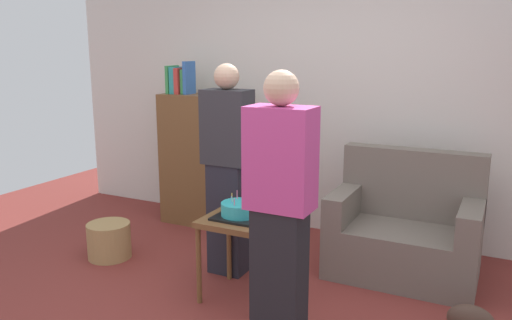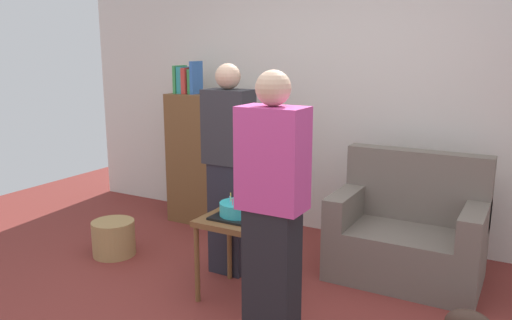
{
  "view_description": "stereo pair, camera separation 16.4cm",
  "coord_description": "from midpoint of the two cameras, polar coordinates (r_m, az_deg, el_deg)",
  "views": [
    {
      "loc": [
        1.44,
        -2.54,
        1.74
      ],
      "look_at": [
        -0.17,
        0.67,
        0.95
      ],
      "focal_mm": 35.9,
      "sensor_mm": 36.0,
      "label": 1
    },
    {
      "loc": [
        1.59,
        -2.46,
        1.74
      ],
      "look_at": [
        -0.17,
        0.67,
        0.95
      ],
      "focal_mm": 35.9,
      "sensor_mm": 36.0,
      "label": 2
    }
  ],
  "objects": [
    {
      "name": "wall_back",
      "position": [
        4.81,
        10.9,
        7.5
      ],
      "size": [
        6.0,
        0.1,
        2.7
      ],
      "primitive_type": "cube",
      "color": "silver",
      "rests_on": "ground_plane"
    },
    {
      "name": "couch",
      "position": [
        4.15,
        17.64,
        -7.92
      ],
      "size": [
        1.1,
        0.7,
        0.96
      ],
      "color": "#6B6056",
      "rests_on": "ground_plane"
    },
    {
      "name": "bookshelf",
      "position": [
        5.11,
        -4.47,
        0.26
      ],
      "size": [
        0.8,
        0.36,
        1.62
      ],
      "color": "brown",
      "rests_on": "ground_plane"
    },
    {
      "name": "side_table",
      "position": [
        3.6,
        -0.64,
        -7.75
      ],
      "size": [
        0.48,
        0.48,
        0.59
      ],
      "color": "brown",
      "rests_on": "ground_plane"
    },
    {
      "name": "birthday_cake",
      "position": [
        3.55,
        -0.65,
        -5.62
      ],
      "size": [
        0.32,
        0.32,
        0.17
      ],
      "color": "black",
      "rests_on": "side_table"
    },
    {
      "name": "person_blowing_candles",
      "position": [
        3.91,
        -1.83,
        -1.04
      ],
      "size": [
        0.36,
        0.22,
        1.63
      ],
      "rotation": [
        0.0,
        0.0,
        0.4
      ],
      "color": "#23232D",
      "rests_on": "ground_plane"
    },
    {
      "name": "person_holding_cake",
      "position": [
        2.82,
        3.51,
        -6.38
      ],
      "size": [
        0.36,
        0.22,
        1.63
      ],
      "rotation": [
        0.0,
        0.0,
        2.71
      ],
      "color": "black",
      "rests_on": "ground_plane"
    },
    {
      "name": "wicker_basket",
      "position": [
        4.57,
        -14.58,
        -8.42
      ],
      "size": [
        0.36,
        0.36,
        0.3
      ],
      "primitive_type": "cylinder",
      "color": "#A88451",
      "rests_on": "ground_plane"
    }
  ]
}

